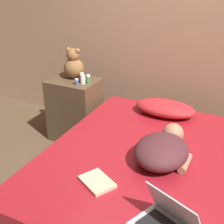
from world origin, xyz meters
name	(u,v)px	position (x,y,z in m)	size (l,w,h in m)	color
ground_plane	(138,202)	(0.00, 0.00, 0.00)	(12.00, 12.00, 0.00)	brown
wall_back	(190,21)	(0.00, 1.25, 1.30)	(8.00, 0.06, 2.60)	tan
bed	(139,179)	(0.00, 0.00, 0.24)	(1.45, 1.95, 0.48)	#4C331E
nightstand	(75,110)	(-1.04, 0.70, 0.35)	(0.52, 0.40, 0.69)	brown
pillow	(165,108)	(-0.04, 0.75, 0.55)	(0.59, 0.33, 0.14)	red
person_lying	(163,149)	(0.18, 0.00, 0.57)	(0.40, 0.63, 0.20)	#4C2328
laptop	(168,223)	(0.41, -0.65, 0.53)	(0.42, 0.37, 0.24)	silver
teddy_bear	(74,65)	(-1.07, 0.77, 0.84)	(0.22, 0.22, 0.33)	brown
bottle_green	(88,79)	(-0.85, 0.69, 0.74)	(0.04, 0.04, 0.09)	#3D8E4C
bottle_orange	(82,77)	(-0.94, 0.71, 0.74)	(0.04, 0.04, 0.09)	orange
bottle_blue	(77,82)	(-0.94, 0.60, 0.72)	(0.04, 0.04, 0.06)	#3866B2
bottle_white	(83,79)	(-0.90, 0.66, 0.74)	(0.05, 0.05, 0.09)	white
book	(97,182)	(-0.14, -0.46, 0.49)	(0.29, 0.26, 0.02)	#C6B793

